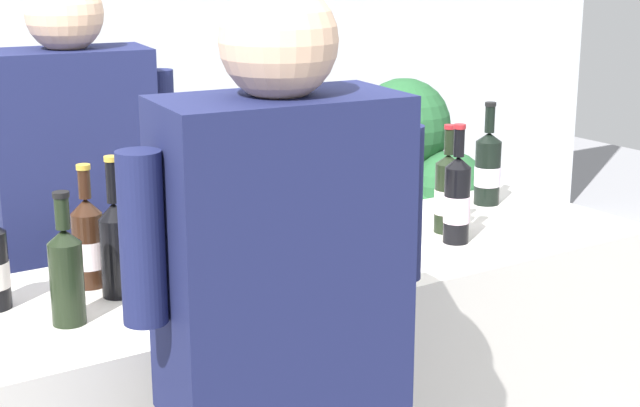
% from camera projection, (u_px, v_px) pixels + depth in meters
% --- Properties ---
extents(wine_bottle_1, '(0.08, 0.08, 0.31)m').
position_uv_depth(wine_bottle_1, '(88.00, 242.00, 2.37)').
color(wine_bottle_1, black).
rests_on(wine_bottle_1, counter).
extents(wine_bottle_2, '(0.07, 0.07, 0.30)m').
position_uv_depth(wine_bottle_2, '(66.00, 272.00, 2.13)').
color(wine_bottle_2, black).
rests_on(wine_bottle_2, counter).
extents(wine_bottle_3, '(0.07, 0.07, 0.34)m').
position_uv_depth(wine_bottle_3, '(457.00, 199.00, 2.72)').
color(wine_bottle_3, black).
rests_on(wine_bottle_3, counter).
extents(wine_bottle_4, '(0.07, 0.07, 0.34)m').
position_uv_depth(wine_bottle_4, '(116.00, 245.00, 2.30)').
color(wine_bottle_4, black).
rests_on(wine_bottle_4, counter).
extents(wine_bottle_5, '(0.08, 0.08, 0.34)m').
position_uv_depth(wine_bottle_5, '(383.00, 192.00, 2.80)').
color(wine_bottle_5, black).
rests_on(wine_bottle_5, counter).
extents(wine_bottle_6, '(0.07, 0.07, 0.33)m').
position_uv_depth(wine_bottle_6, '(282.00, 231.00, 2.40)').
color(wine_bottle_6, black).
rests_on(wine_bottle_6, counter).
extents(wine_bottle_7, '(0.08, 0.08, 0.31)m').
position_uv_depth(wine_bottle_7, '(312.00, 214.00, 2.62)').
color(wine_bottle_7, black).
rests_on(wine_bottle_7, counter).
extents(wine_bottle_8, '(0.07, 0.07, 0.34)m').
position_uv_depth(wine_bottle_8, '(186.00, 221.00, 2.49)').
color(wine_bottle_8, black).
rests_on(wine_bottle_8, counter).
extents(wine_bottle_10, '(0.08, 0.08, 0.33)m').
position_uv_depth(wine_bottle_10, '(488.00, 168.00, 3.12)').
color(wine_bottle_10, black).
rests_on(wine_bottle_10, counter).
extents(wine_bottle_11, '(0.07, 0.07, 0.32)m').
position_uv_depth(wine_bottle_11, '(448.00, 193.00, 2.82)').
color(wine_bottle_11, black).
rests_on(wine_bottle_11, counter).
extents(wine_glass, '(0.08, 0.08, 0.20)m').
position_uv_depth(wine_glass, '(247.00, 240.00, 2.32)').
color(wine_glass, silver).
rests_on(wine_glass, counter).
extents(person_server, '(0.61, 0.31, 1.74)m').
position_uv_depth(person_server, '(82.00, 277.00, 2.93)').
color(person_server, black).
rests_on(person_server, ground_plane).
extents(potted_shrub, '(0.57, 0.58, 1.28)m').
position_uv_depth(potted_shrub, '(421.00, 224.00, 4.13)').
color(potted_shrub, brown).
rests_on(potted_shrub, ground_plane).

